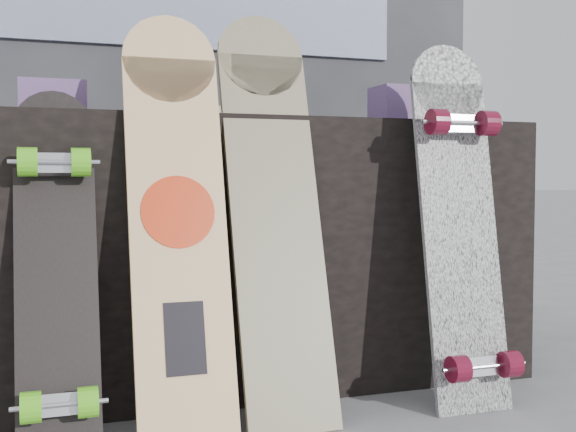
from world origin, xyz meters
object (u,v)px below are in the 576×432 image
object	(u,v)px
longboard_celtic	(274,198)
longboard_cascadia	(461,219)
longboard_geisha	(177,206)
skateboard_dark	(56,259)
vendor_table	(261,250)

from	to	relation	value
longboard_celtic	longboard_cascadia	world-z (taller)	longboard_celtic
longboard_geisha	longboard_cascadia	distance (m)	0.77
longboard_cascadia	longboard_geisha	bearing A→B (deg)	174.76
longboard_geisha	skateboard_dark	distance (m)	0.31
vendor_table	longboard_geisha	size ratio (longest dim) A/B	1.52
longboard_geisha	vendor_table	bearing A→B (deg)	49.39
longboard_celtic	longboard_cascadia	size ratio (longest dim) A/B	1.08
vendor_table	longboard_cascadia	size ratio (longest dim) A/B	1.59
longboard_geisha	skateboard_dark	bearing A→B (deg)	177.19
vendor_table	longboard_cascadia	xyz separation A→B (m)	(0.44, -0.46, 0.12)
longboard_celtic	longboard_cascadia	xyz separation A→B (m)	(0.51, -0.10, -0.06)
vendor_table	longboard_celtic	xyz separation A→B (m)	(-0.07, -0.36, 0.18)
longboard_cascadia	skateboard_dark	distance (m)	1.06
vendor_table	skateboard_dark	xyz separation A→B (m)	(-0.62, -0.37, 0.03)
vendor_table	longboard_geisha	world-z (taller)	longboard_geisha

